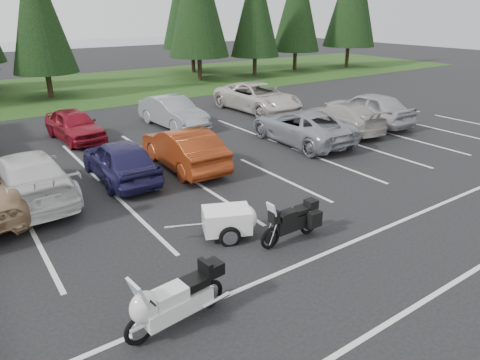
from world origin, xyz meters
name	(u,v)px	position (x,y,z in m)	size (l,w,h in m)	color
ground	(221,211)	(0.00, 0.00, 0.00)	(120.00, 120.00, 0.00)	black
grass_strip	(44,92)	(0.00, 24.00, 0.01)	(80.00, 16.00, 0.01)	#1C3C13
lake_water	(24,54)	(4.00, 55.00, 0.00)	(70.00, 50.00, 0.02)	slate
stall_markings	(189,189)	(0.00, 2.00, 0.00)	(32.00, 16.00, 0.01)	silver
conifer_5	(37,9)	(0.00, 21.60, 5.63)	(4.14, 4.14, 9.63)	#332316
conifer_7	(255,6)	(17.50, 21.80, 5.81)	(4.27, 4.27, 9.94)	#332316
conifer_8	(298,2)	(23.00, 22.60, 6.17)	(4.53, 4.53, 10.56)	#332316
car_near_3	(27,177)	(-4.50, 4.19, 0.77)	(2.16, 5.32, 1.54)	silver
car_near_4	(120,160)	(-1.50, 4.19, 0.74)	(1.74, 4.32, 1.47)	#201C47
car_near_5	(184,148)	(0.92, 4.04, 0.76)	(1.61, 4.62, 1.52)	maroon
car_near_6	(301,126)	(6.80, 3.95, 0.74)	(2.45, 5.31, 1.48)	gray
car_near_7	(341,117)	(9.73, 4.27, 0.70)	(1.96, 4.81, 1.40)	#A9A29B
car_near_8	(368,108)	(11.89, 4.41, 0.84)	(1.98, 4.92, 1.68)	#A3A3A7
car_far_2	(74,125)	(-1.45, 10.17, 0.70)	(1.65, 4.11, 1.40)	maroon
car_far_3	(173,112)	(3.32, 9.74, 0.76)	(1.61, 4.60, 1.52)	gray
car_far_4	(258,97)	(9.02, 10.14, 0.81)	(2.69, 5.83, 1.62)	beige
touring_motorcycle	(176,295)	(-3.33, -3.69, 0.67)	(2.42, 0.74, 1.34)	silver
cargo_trailer	(227,223)	(-0.70, -1.40, 0.41)	(1.78, 1.00, 0.83)	white
adventure_motorcycle	(290,219)	(0.53, -2.51, 0.64)	(2.10, 0.73, 1.28)	black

